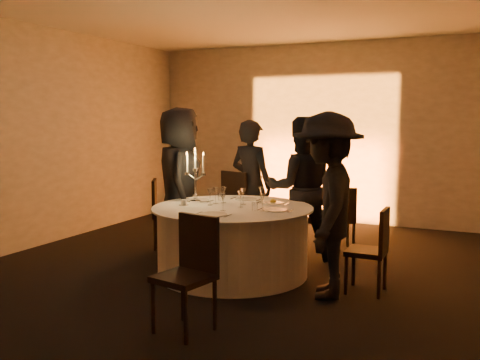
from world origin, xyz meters
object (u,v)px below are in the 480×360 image
at_px(guest_right, 327,205).
at_px(chair_left, 163,209).
at_px(guest_back_left, 251,185).
at_px(chair_right, 374,246).
at_px(chair_back_right, 340,215).
at_px(candelabra, 195,183).
at_px(banquet_table, 233,241).
at_px(guest_left, 180,181).
at_px(chair_back_left, 240,204).
at_px(guest_back_right, 300,189).
at_px(coffee_cup, 184,203).
at_px(chair_front, 190,266).

bearing_deg(guest_right, chair_left, -124.63).
bearing_deg(guest_back_left, guest_right, 148.43).
bearing_deg(chair_left, chair_right, -133.42).
height_order(chair_back_right, candelabra, candelabra).
xyz_separation_m(chair_right, guest_back_left, (-1.87, 1.21, 0.38)).
xyz_separation_m(chair_right, candelabra, (-2.11, 0.12, 0.51)).
relative_size(banquet_table, chair_back_right, 2.10).
xyz_separation_m(guest_left, guest_right, (2.17, -0.82, -0.04)).
height_order(chair_back_left, guest_back_right, guest_back_right).
bearing_deg(coffee_cup, chair_back_left, 86.55).
relative_size(chair_left, guest_back_left, 0.54).
relative_size(banquet_table, candelabra, 2.78).
distance_m(banquet_table, chair_back_right, 1.76).
xyz_separation_m(chair_back_right, guest_back_left, (-1.14, -0.33, 0.39)).
bearing_deg(guest_right, guest_back_right, -164.35).
relative_size(banquet_table, chair_front, 1.89).
bearing_deg(chair_back_right, guest_back_right, 31.97).
bearing_deg(chair_front, guest_right, 70.35).
bearing_deg(coffee_cup, guest_back_right, 46.49).
relative_size(chair_left, guest_back_right, 0.53).
bearing_deg(guest_back_right, candelabra, 12.11).
relative_size(chair_front, guest_left, 0.50).
distance_m(guest_back_right, candelabra, 1.32).
xyz_separation_m(banquet_table, guest_back_left, (-0.30, 1.21, 0.48)).
height_order(chair_left, coffee_cup, chair_left).
bearing_deg(candelabra, chair_back_right, 45.76).
relative_size(chair_back_left, chair_right, 1.20).
relative_size(guest_back_left, guest_back_right, 0.98).
xyz_separation_m(chair_back_left, chair_right, (2.03, -1.21, -0.11)).
relative_size(chair_left, candelabra, 1.44).
distance_m(chair_back_left, guest_left, 0.93).
bearing_deg(guest_back_left, chair_front, 117.33).
xyz_separation_m(guest_left, guest_back_left, (0.71, 0.66, -0.08)).
height_order(chair_right, guest_right, guest_right).
relative_size(chair_front, guest_back_left, 0.55).
relative_size(chair_right, guest_back_left, 0.50).
height_order(guest_back_right, coffee_cup, guest_back_right).
height_order(banquet_table, chair_back_right, chair_back_right).
bearing_deg(coffee_cup, chair_front, -57.60).
relative_size(banquet_table, chair_right, 2.08).
height_order(chair_back_left, chair_right, chair_back_left).
distance_m(banquet_table, guest_back_left, 1.33).
relative_size(chair_back_left, guest_back_right, 0.59).
height_order(chair_right, guest_back_right, guest_back_right).
bearing_deg(coffee_cup, guest_left, 124.24).
height_order(banquet_table, chair_left, chair_left).
relative_size(banquet_table, guest_right, 0.99).
xyz_separation_m(guest_back_left, candelabra, (-0.24, -1.09, 0.13)).
xyz_separation_m(chair_back_right, guest_right, (0.32, -1.81, 0.43)).
xyz_separation_m(guest_left, coffee_cup, (0.46, -0.68, -0.15)).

